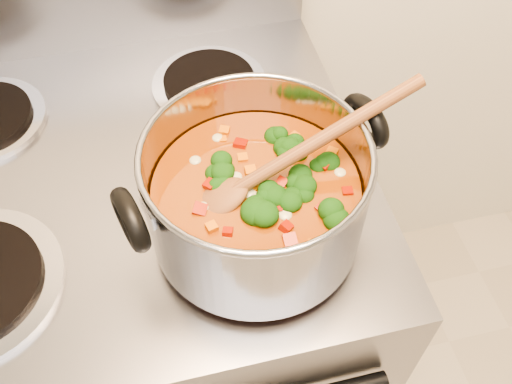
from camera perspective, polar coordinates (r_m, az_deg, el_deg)
electric_range at (r=1.20m, az=-10.23°, el=-11.95°), size 0.73×0.66×1.08m
stockpot at (r=0.67m, az=-0.00°, el=-0.41°), size 0.32×0.26×0.16m
wooden_spoon at (r=0.64m, az=1.51°, el=2.30°), size 0.29×0.08×0.12m
cooktop_crumbs at (r=0.81m, az=8.38°, el=2.67°), size 0.09×0.07×0.01m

